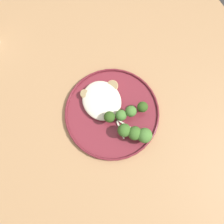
# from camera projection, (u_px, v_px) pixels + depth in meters

# --- Properties ---
(ground) EXTENTS (6.00, 6.00, 0.00)m
(ground) POSITION_uv_depth(u_px,v_px,m) (115.00, 137.00, 1.47)
(ground) COLOR #2D2B28
(wooden_dining_table) EXTENTS (1.40, 1.00, 0.74)m
(wooden_dining_table) POSITION_uv_depth(u_px,v_px,m) (117.00, 109.00, 0.83)
(wooden_dining_table) COLOR #9E754C
(wooden_dining_table) RESTS_ON ground
(dinner_plate) EXTENTS (0.29, 0.29, 0.02)m
(dinner_plate) POSITION_uv_depth(u_px,v_px,m) (112.00, 113.00, 0.74)
(dinner_plate) COLOR maroon
(dinner_plate) RESTS_ON wooden_dining_table
(noodle_bed) EXTENTS (0.13, 0.12, 0.03)m
(noodle_bed) POSITION_uv_depth(u_px,v_px,m) (102.00, 100.00, 0.73)
(noodle_bed) COLOR beige
(noodle_bed) RESTS_ON dinner_plate
(seared_scallop_tiny_bay) EXTENTS (0.03, 0.03, 0.01)m
(seared_scallop_tiny_bay) POSITION_uv_depth(u_px,v_px,m) (112.00, 86.00, 0.75)
(seared_scallop_tiny_bay) COLOR #DBB77A
(seared_scallop_tiny_bay) RESTS_ON dinner_plate
(seared_scallop_on_noodles) EXTENTS (0.03, 0.03, 0.02)m
(seared_scallop_on_noodles) POSITION_uv_depth(u_px,v_px,m) (85.00, 94.00, 0.74)
(seared_scallop_on_noodles) COLOR #DBB77A
(seared_scallop_on_noodles) RESTS_ON dinner_plate
(seared_scallop_front_small) EXTENTS (0.03, 0.03, 0.02)m
(seared_scallop_front_small) POSITION_uv_depth(u_px,v_px,m) (107.00, 93.00, 0.74)
(seared_scallop_front_small) COLOR #DBB77A
(seared_scallop_front_small) RESTS_ON dinner_plate
(seared_scallop_tilted_round) EXTENTS (0.02, 0.02, 0.01)m
(seared_scallop_tilted_round) POSITION_uv_depth(u_px,v_px,m) (99.00, 100.00, 0.74)
(seared_scallop_tilted_round) COLOR #E5C689
(seared_scallop_tilted_round) RESTS_ON dinner_plate
(seared_scallop_right_edge) EXTENTS (0.03, 0.03, 0.01)m
(seared_scallop_right_edge) POSITION_uv_depth(u_px,v_px,m) (113.00, 109.00, 0.73)
(seared_scallop_right_edge) COLOR #DBB77A
(seared_scallop_right_edge) RESTS_ON dinner_plate
(broccoli_floret_front_edge) EXTENTS (0.03, 0.03, 0.06)m
(broccoli_floret_front_edge) POSITION_uv_depth(u_px,v_px,m) (109.00, 117.00, 0.70)
(broccoli_floret_front_edge) COLOR #89A356
(broccoli_floret_front_edge) RESTS_ON dinner_plate
(broccoli_floret_right_tilted) EXTENTS (0.04, 0.04, 0.06)m
(broccoli_floret_right_tilted) POSITION_uv_depth(u_px,v_px,m) (135.00, 133.00, 0.69)
(broccoli_floret_right_tilted) COLOR #7A994C
(broccoli_floret_right_tilted) RESTS_ON dinner_plate
(broccoli_floret_beside_noodles) EXTENTS (0.03, 0.03, 0.05)m
(broccoli_floret_beside_noodles) POSITION_uv_depth(u_px,v_px,m) (121.00, 116.00, 0.70)
(broccoli_floret_beside_noodles) COLOR #7A994C
(broccoli_floret_beside_noodles) RESTS_ON dinner_plate
(broccoli_floret_tall_stalk) EXTENTS (0.04, 0.04, 0.06)m
(broccoli_floret_tall_stalk) POSITION_uv_depth(u_px,v_px,m) (145.00, 135.00, 0.69)
(broccoli_floret_tall_stalk) COLOR #7A994C
(broccoli_floret_tall_stalk) RESTS_ON dinner_plate
(broccoli_floret_center_pile) EXTENTS (0.04, 0.04, 0.06)m
(broccoli_floret_center_pile) POSITION_uv_depth(u_px,v_px,m) (124.00, 130.00, 0.69)
(broccoli_floret_center_pile) COLOR #7A994C
(broccoli_floret_center_pile) RESTS_ON dinner_plate
(broccoli_floret_split_head) EXTENTS (0.03, 0.03, 0.06)m
(broccoli_floret_split_head) POSITION_uv_depth(u_px,v_px,m) (131.00, 111.00, 0.70)
(broccoli_floret_split_head) COLOR #89A356
(broccoli_floret_split_head) RESTS_ON dinner_plate
(broccoli_floret_near_rim) EXTENTS (0.03, 0.03, 0.05)m
(broccoli_floret_near_rim) POSITION_uv_depth(u_px,v_px,m) (142.00, 107.00, 0.71)
(broccoli_floret_near_rim) COLOR #7A994C
(broccoli_floret_near_rim) RESTS_ON dinner_plate
(onion_sliver_curled_piece) EXTENTS (0.06, 0.01, 0.00)m
(onion_sliver_curled_piece) POSITION_uv_depth(u_px,v_px,m) (120.00, 130.00, 0.72)
(onion_sliver_curled_piece) COLOR silver
(onion_sliver_curled_piece) RESTS_ON dinner_plate
(onion_sliver_pale_crescent) EXTENTS (0.05, 0.03, 0.00)m
(onion_sliver_pale_crescent) POSITION_uv_depth(u_px,v_px,m) (125.00, 124.00, 0.72)
(onion_sliver_pale_crescent) COLOR silver
(onion_sliver_pale_crescent) RESTS_ON dinner_plate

